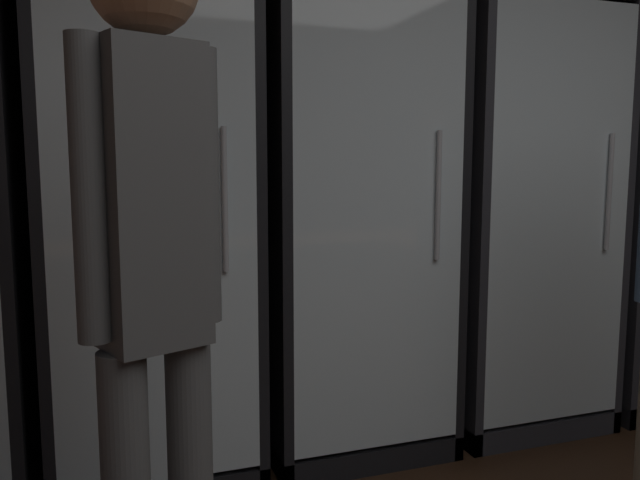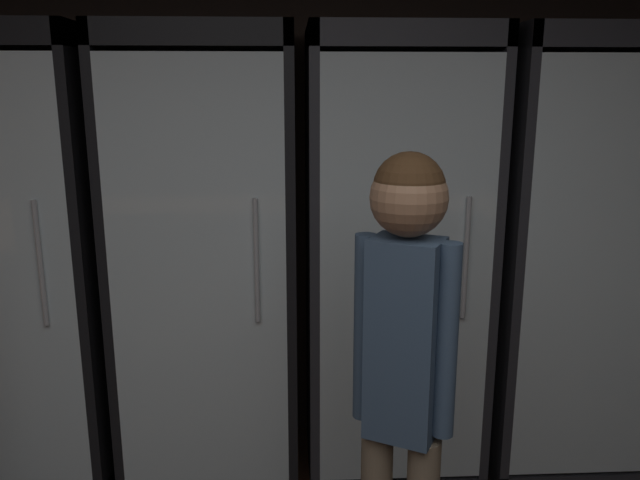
% 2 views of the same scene
% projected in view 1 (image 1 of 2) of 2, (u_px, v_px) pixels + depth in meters
% --- Properties ---
extents(wall_back, '(6.00, 0.06, 2.80)m').
position_uv_depth(wall_back, '(395.00, 129.00, 3.12)').
color(wall_back, black).
rests_on(wall_back, ground).
extents(cooler_left, '(0.78, 0.65, 2.02)m').
position_uv_depth(cooler_left, '(148.00, 226.00, 2.48)').
color(cooler_left, black).
rests_on(cooler_left, ground).
extents(cooler_center, '(0.78, 0.65, 2.02)m').
position_uv_depth(cooler_center, '(347.00, 220.00, 2.75)').
color(cooler_center, black).
rests_on(cooler_center, ground).
extents(cooler_right, '(0.78, 0.65, 2.02)m').
position_uv_depth(cooler_right, '(509.00, 214.00, 3.02)').
color(cooler_right, '#2B2B30').
rests_on(cooler_right, ground).
extents(shopper_near, '(0.31, 0.23, 1.74)m').
position_uv_depth(shopper_near, '(151.00, 222.00, 1.34)').
color(shopper_near, '#4C4C4C').
rests_on(shopper_near, ground).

